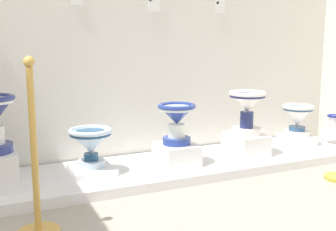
{
  "coord_description": "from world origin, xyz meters",
  "views": [
    {
      "loc": [
        0.64,
        -1.2,
        1.14
      ],
      "look_at": [
        2.12,
        2.03,
        0.52
      ],
      "focal_mm": 44.05,
      "sensor_mm": 36.0,
      "label": 1
    }
  ],
  "objects": [
    {
      "name": "decorative_vase_spare",
      "position": [
        4.13,
        2.07,
        0.16
      ],
      "size": [
        0.25,
        0.25,
        0.37
      ],
      "color": "navy",
      "rests_on": "ground_plane"
    },
    {
      "name": "antique_toilet_broad_patterned",
      "position": [
        2.93,
        1.98,
        0.56
      ],
      "size": [
        0.35,
        0.35,
        0.41
      ],
      "color": "white",
      "rests_on": "plinth_block_broad_patterned"
    },
    {
      "name": "plinth_block_broad_patterned",
      "position": [
        2.93,
        1.98,
        0.18
      ],
      "size": [
        0.31,
        0.39,
        0.2
      ],
      "primitive_type": "cube",
      "color": "white",
      "rests_on": "display_platform"
    },
    {
      "name": "antique_toilet_central_ornate",
      "position": [
        3.65,
        2.09,
        0.38
      ],
      "size": [
        0.32,
        0.32,
        0.32
      ],
      "color": "white",
      "rests_on": "plinth_block_central_ornate"
    },
    {
      "name": "antique_toilet_squat_floral",
      "position": [
        2.18,
        1.97,
        0.5
      ],
      "size": [
        0.33,
        0.33,
        0.36
      ],
      "color": "navy",
      "rests_on": "plinth_block_squat_floral"
    },
    {
      "name": "plinth_block_central_ornate",
      "position": [
        3.65,
        2.09,
        0.14
      ],
      "size": [
        0.28,
        0.33,
        0.11
      ],
      "primitive_type": "cube",
      "color": "white",
      "rests_on": "display_platform"
    },
    {
      "name": "wall_back",
      "position": [
        2.17,
        2.51,
        1.53
      ],
      "size": [
        4.53,
        0.06,
        3.05
      ],
      "primitive_type": "cube",
      "color": "silver",
      "rests_on": "ground_plane"
    },
    {
      "name": "info_placard_fourth",
      "position": [
        2.91,
        2.47,
        1.51
      ],
      "size": [
        0.11,
        0.01,
        0.12
      ],
      "color": "white"
    },
    {
      "name": "info_placard_third",
      "position": [
        2.18,
        2.47,
        1.5
      ],
      "size": [
        0.12,
        0.01,
        0.13
      ],
      "color": "white"
    },
    {
      "name": "antique_toilet_rightmost",
      "position": [
        1.43,
        2.04,
        0.35
      ],
      "size": [
        0.36,
        0.36,
        0.32
      ],
      "color": "silver",
      "rests_on": "plinth_block_rightmost"
    },
    {
      "name": "plinth_block_squat_floral",
      "position": [
        2.18,
        1.97,
        0.17
      ],
      "size": [
        0.32,
        0.36,
        0.18
      ],
      "primitive_type": "cube",
      "color": "white",
      "rests_on": "display_platform"
    },
    {
      "name": "display_platform",
      "position": [
        2.17,
        2.03,
        0.04
      ],
      "size": [
        3.72,
        0.86,
        0.08
      ],
      "primitive_type": "cube",
      "color": "white",
      "rests_on": "ground_plane"
    },
    {
      "name": "plinth_block_rightmost",
      "position": [
        1.43,
        2.04,
        0.11
      ],
      "size": [
        0.33,
        0.4,
        0.06
      ],
      "primitive_type": "cube",
      "color": "white",
      "rests_on": "display_platform"
    },
    {
      "name": "stanchion_post_near_left",
      "position": [
        0.9,
        1.25,
        0.32
      ],
      "size": [
        0.26,
        0.26,
        1.07
      ],
      "color": "gold",
      "rests_on": "ground_plane"
    }
  ]
}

